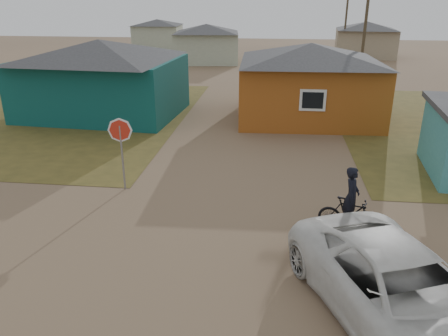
# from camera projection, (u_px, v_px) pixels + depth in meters

# --- Properties ---
(ground) EXTENTS (120.00, 120.00, 0.00)m
(ground) POSITION_uv_depth(u_px,v_px,m) (236.00, 263.00, 10.73)
(ground) COLOR #80654A
(grass_nw) EXTENTS (20.00, 18.00, 0.00)m
(grass_nw) POSITION_uv_depth(u_px,v_px,m) (7.00, 113.00, 24.25)
(grass_nw) COLOR brown
(grass_nw) RESTS_ON ground
(house_teal) EXTENTS (8.93, 7.08, 4.00)m
(house_teal) POSITION_uv_depth(u_px,v_px,m) (102.00, 77.00, 23.35)
(house_teal) COLOR #0B403D
(house_teal) RESTS_ON ground
(house_yellow) EXTENTS (7.72, 6.76, 3.90)m
(house_yellow) POSITION_uv_depth(u_px,v_px,m) (309.00, 81.00, 22.64)
(house_yellow) COLOR #9B4F17
(house_yellow) RESTS_ON ground
(house_pale_west) EXTENTS (7.04, 6.15, 3.60)m
(house_pale_west) POSITION_uv_depth(u_px,v_px,m) (207.00, 43.00, 42.08)
(house_pale_west) COLOR #A9B399
(house_pale_west) RESTS_ON ground
(house_beige_east) EXTENTS (6.95, 6.05, 3.60)m
(house_beige_east) POSITION_uv_depth(u_px,v_px,m) (366.00, 39.00, 45.88)
(house_beige_east) COLOR gray
(house_beige_east) RESTS_ON ground
(house_pale_north) EXTENTS (6.28, 5.81, 3.40)m
(house_pale_north) POSITION_uv_depth(u_px,v_px,m) (158.00, 33.00, 54.07)
(house_pale_north) COLOR #A9B399
(house_pale_north) RESTS_ON ground
(utility_pole_near) EXTENTS (1.40, 0.20, 8.00)m
(utility_pole_near) POSITION_uv_depth(u_px,v_px,m) (365.00, 28.00, 28.80)
(utility_pole_near) COLOR #493D2C
(utility_pole_near) RESTS_ON ground
(utility_pole_far) EXTENTS (1.40, 0.20, 8.00)m
(utility_pole_far) POSITION_uv_depth(u_px,v_px,m) (346.00, 17.00, 43.46)
(utility_pole_far) COLOR #493D2C
(utility_pole_far) RESTS_ON ground
(stop_sign) EXTENTS (0.78, 0.29, 2.49)m
(stop_sign) POSITION_uv_depth(u_px,v_px,m) (121.00, 138.00, 14.14)
(stop_sign) COLOR gray
(stop_sign) RESTS_ON ground
(cyclist) EXTENTS (1.76, 0.99, 1.92)m
(cyclist) POSITION_uv_depth(u_px,v_px,m) (350.00, 209.00, 11.88)
(cyclist) COLOR black
(cyclist) RESTS_ON ground
(vehicle) EXTENTS (4.54, 6.21, 1.57)m
(vehicle) POSITION_uv_depth(u_px,v_px,m) (401.00, 291.00, 8.46)
(vehicle) COLOR silver
(vehicle) RESTS_ON ground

